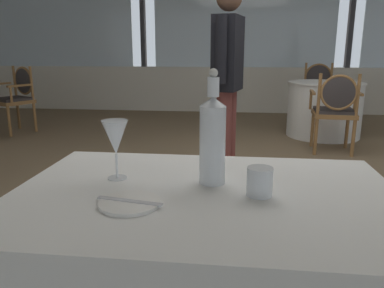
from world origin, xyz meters
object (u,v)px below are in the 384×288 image
Objects in this scene: water_bottle at (213,138)px; dining_chair_0_0 at (17,94)px; diner_person_0 at (227,74)px; water_tumbler at (260,182)px; wine_glass at (115,138)px; dining_chair_2_0 at (335,106)px; side_plate at (130,203)px; dining_chair_2_1 at (318,89)px.

dining_chair_0_0 is (-3.06, 3.93, -0.34)m from water_bottle.
water_tumbler is at bearing 107.03° from diner_person_0.
water_bottle is at bearing 103.27° from diner_person_0.
water_bottle is at bearing -0.85° from wine_glass.
wine_glass is at bearing 60.79° from dining_chair_0_0.
side_plate is at bearing 163.23° from dining_chair_2_0.
dining_chair_2_0 is at bearing 69.71° from water_bottle.
water_tumbler is at bearing -7.76° from dining_chair_2_1.
dining_chair_2_0 is (1.19, 3.22, -0.35)m from water_bottle.
diner_person_0 reaches higher than dining_chair_2_0.
dining_chair_0_0 is 3.57m from diner_person_0.
diner_person_0 is at bearing 84.87° from side_plate.
water_tumbler is at bearing -32.60° from water_bottle.
dining_chair_0_0 is at bearing 127.96° from water_bottle.
side_plate is 0.27m from wine_glass.
water_bottle is at bearing -9.56° from dining_chair_2_1.
diner_person_0 reaches higher than side_plate.
diner_person_0 reaches higher than water_tumbler.
water_tumbler is at bearing -11.94° from wine_glass.
dining_chair_2_1 is at bearing 73.24° from side_plate.
water_bottle reaches higher than dining_chair_2_1.
diner_person_0 is (-1.38, -2.94, 0.40)m from dining_chair_2_1.
side_plate is at bearing 97.93° from diner_person_0.
dining_chair_0_0 is (-2.84, 4.13, -0.19)m from side_plate.
dining_chair_0_0 is at bearing 128.60° from water_tumbler.
side_plate is at bearing -64.11° from wine_glass.
dining_chair_2_1 is (1.59, 5.27, -0.18)m from side_plate.
wine_glass is 5.35m from dining_chair_2_1.
water_bottle is 0.39× the size of dining_chair_0_0.
diner_person_0 reaches higher than water_bottle.
side_plate is 3.71m from dining_chair_2_0.
water_tumbler is 0.09× the size of dining_chair_2_1.
diner_person_0 is at bearing 90.21° from water_bottle.
wine_glass is 0.21× the size of dining_chair_2_1.
water_tumbler is 0.05× the size of diner_person_0.
water_tumbler reaches higher than side_plate.
dining_chair_2_0 is (1.41, 3.42, -0.20)m from side_plate.
wine_glass is at bearing 94.72° from diner_person_0.
wine_glass is at bearing 160.41° from dining_chair_2_0.
diner_person_0 is at bearing 93.97° from water_tumbler.
dining_chair_2_1 is at bearing -0.00° from dining_chair_2_0.
water_bottle is 0.22× the size of diner_person_0.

